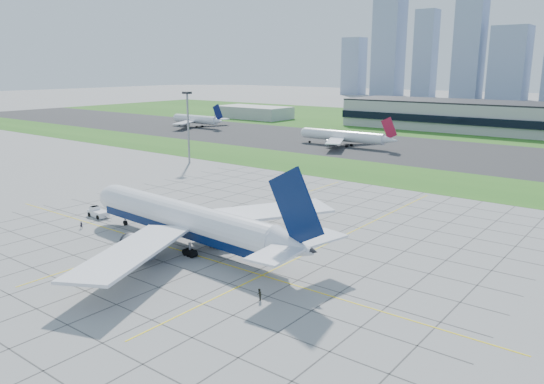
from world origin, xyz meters
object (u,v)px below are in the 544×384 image
object	(u,v)px
airliner	(187,220)
light_mast	(188,118)
crew_far	(259,295)
distant_jet_1	(344,136)
pushback_tug	(98,212)
crew_near	(81,225)
distant_jet_0	(197,119)

from	to	relation	value
airliner	light_mast	bearing A→B (deg)	139.89
crew_far	distant_jet_1	bearing A→B (deg)	170.26
crew_far	pushback_tug	bearing A→B (deg)	-137.29
crew_near	crew_far	world-z (taller)	crew_far
light_mast	crew_far	xyz separation A→B (m)	(93.81, -74.89, -15.25)
crew_near	distant_jet_0	distance (m)	196.46
pushback_tug	distant_jet_0	size ratio (longest dim) A/B	0.19
distant_jet_0	distant_jet_1	xyz separation A→B (m)	(105.15, -13.07, 0.00)
crew_near	distant_jet_1	size ratio (longest dim) A/B	0.04
light_mast	distant_jet_1	world-z (taller)	light_mast
crew_far	crew_near	bearing A→B (deg)	-130.29
airliner	pushback_tug	world-z (taller)	airliner
pushback_tug	crew_near	bearing A→B (deg)	-51.80
distant_jet_0	crew_far	bearing A→B (deg)	-42.07
airliner	crew_far	xyz separation A→B (m)	(26.65, -10.46, -4.36)
pushback_tug	crew_near	xyz separation A→B (m)	(5.35, -7.78, -0.22)
airliner	crew_near	distance (m)	27.79
airliner	pushback_tug	bearing A→B (deg)	-179.40
pushback_tug	distant_jet_0	xyz separation A→B (m)	(-116.68, 146.13, 3.47)
crew_near	distant_jet_0	bearing A→B (deg)	86.88
airliner	crew_near	bearing A→B (deg)	-163.57
pushback_tug	distant_jet_0	bearing A→B (deg)	132.31
pushback_tug	crew_far	distance (m)	60.00
light_mast	crew_far	distance (m)	121.00
crew_far	distant_jet_1	world-z (taller)	distant_jet_1
light_mast	crew_far	bearing A→B (deg)	-38.60
airliner	crew_far	bearing A→B (deg)	-17.72
light_mast	distant_jet_1	size ratio (longest dim) A/B	0.57
distant_jet_0	distant_jet_1	bearing A→B (deg)	-7.09
distant_jet_0	light_mast	bearing A→B (deg)	-45.63
light_mast	distant_jet_1	distance (m)	75.12
crew_far	distant_jet_0	bearing A→B (deg)	-167.63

